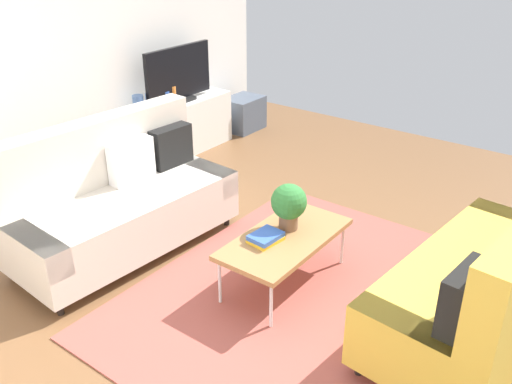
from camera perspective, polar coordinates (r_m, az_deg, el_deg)
The scene contains 16 objects.
ground_plane at distance 4.46m, azimuth 1.76°, elevation -8.93°, with size 7.68×7.68×0.00m, color brown.
wall_far at distance 5.84m, azimuth -21.72°, elevation 13.36°, with size 6.40×0.12×2.90m, color white.
area_rug at distance 4.31m, azimuth 4.73°, elevation -10.38°, with size 2.90×2.20×0.01m, color #9E4C42.
couch_beige at distance 4.81m, azimuth -13.75°, elevation -0.81°, with size 1.95×0.97×1.10m.
couch_green at distance 3.96m, azimuth 22.85°, elevation -8.59°, with size 1.97×1.01×1.10m.
coffee_table at distance 4.22m, azimuth 3.00°, elevation -4.88°, with size 1.10×0.56×0.42m.
tv_console at distance 6.80m, azimuth -7.74°, elevation 6.64°, with size 1.40×0.44×0.64m, color silver.
tv at distance 6.61m, azimuth -7.95°, elevation 11.77°, with size 1.00×0.20×0.64m.
storage_trunk at distance 7.55m, azimuth -1.30°, elevation 8.05°, with size 0.52×0.40×0.44m, color #4C5666.
potted_plant at distance 4.21m, azimuth 3.39°, elevation -1.21°, with size 0.28×0.28×0.37m.
table_book_0 at distance 4.13m, azimuth 1.00°, elevation -4.90°, with size 0.24×0.18×0.03m, color gold.
table_book_1 at distance 4.12m, azimuth 1.00°, elevation -4.53°, with size 0.24×0.18×0.04m, color #3359B2.
vase_0 at distance 6.33m, azimuth -11.98°, elevation 8.82°, with size 0.12×0.12×0.20m, color #4C72B2.
vase_1 at distance 6.45m, azimuth -10.76°, elevation 9.15°, with size 0.11×0.11×0.18m, color #4C72B2.
bottle_0 at distance 6.50m, azimuth -9.09°, elevation 9.39°, with size 0.06×0.06×0.17m, color #3359B2.
bottle_1 at distance 6.57m, azimuth -8.41°, elevation 9.77°, with size 0.05×0.05×0.21m, color orange.
Camera 1 is at (-3.00, -2.09, 2.56)m, focal length 39.03 mm.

